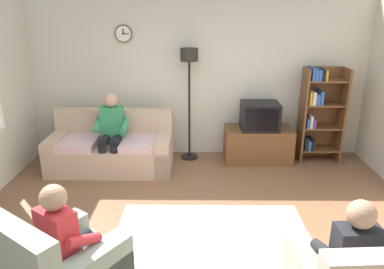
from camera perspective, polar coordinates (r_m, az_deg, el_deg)
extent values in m
plane|color=brown|center=(4.23, 0.99, -16.17)|extent=(12.00, 12.00, 0.00)
cube|color=beige|center=(6.20, 0.89, 9.08)|extent=(6.20, 0.12, 2.70)
cylinder|color=brown|center=(6.14, -10.67, 15.25)|extent=(0.28, 0.03, 0.28)
cylinder|color=white|center=(6.13, -10.70, 15.24)|extent=(0.24, 0.01, 0.24)
cube|color=black|center=(6.12, -10.73, 15.52)|extent=(0.02, 0.01, 0.09)
cube|color=black|center=(6.12, -10.33, 15.25)|extent=(0.11, 0.01, 0.01)
cube|color=beige|center=(6.31, -26.30, 7.74)|extent=(0.12, 1.10, 1.20)
cube|color=tan|center=(5.92, -12.52, -3.44)|extent=(1.91, 0.86, 0.42)
cube|color=tan|center=(6.09, -12.07, 1.78)|extent=(1.90, 0.22, 0.48)
cube|color=tan|center=(5.75, -4.40, -2.93)|extent=(0.23, 0.84, 0.56)
cube|color=tan|center=(6.14, -20.22, -2.64)|extent=(0.23, 0.84, 0.56)
cube|color=beige|center=(5.68, -7.92, -1.31)|extent=(0.61, 0.69, 0.10)
cube|color=beige|center=(5.92, -17.52, -1.19)|extent=(0.61, 0.69, 0.10)
cube|color=brown|center=(6.18, 10.26, -1.54)|extent=(1.10, 0.56, 0.57)
cube|color=black|center=(6.41, 9.90, -0.47)|extent=(1.10, 0.04, 0.03)
cube|color=black|center=(6.00, 10.57, 2.89)|extent=(0.60, 0.48, 0.44)
cube|color=black|center=(5.77, 10.97, 2.20)|extent=(0.50, 0.01, 0.36)
cube|color=brown|center=(6.24, 16.89, 2.87)|extent=(0.04, 0.36, 1.55)
cube|color=brown|center=(6.44, 22.36, 2.75)|extent=(0.04, 0.36, 1.55)
cube|color=brown|center=(6.49, 19.21, 3.24)|extent=(0.64, 0.02, 1.55)
cube|color=brown|center=(6.51, 19.10, -2.09)|extent=(0.60, 0.34, 0.02)
cube|color=black|center=(6.38, 17.17, -1.21)|extent=(0.05, 0.28, 0.21)
cube|color=#2D59A5|center=(6.40, 17.65, -1.39)|extent=(0.05, 0.28, 0.16)
cube|color=black|center=(6.42, 18.17, -1.32)|extent=(0.05, 0.28, 0.18)
cube|color=brown|center=(6.39, 19.48, 1.15)|extent=(0.60, 0.34, 0.02)
cube|color=#2D59A5|center=(6.27, 17.48, 1.91)|extent=(0.04, 0.28, 0.16)
cube|color=silver|center=(6.27, 17.93, 2.10)|extent=(0.04, 0.28, 0.20)
cube|color=#72338C|center=(6.30, 18.34, 1.83)|extent=(0.04, 0.28, 0.15)
cube|color=brown|center=(6.28, 19.87, 4.50)|extent=(0.60, 0.34, 0.02)
cube|color=gold|center=(6.16, 17.82, 5.59)|extent=(0.03, 0.28, 0.21)
cube|color=silver|center=(6.18, 18.31, 5.54)|extent=(0.05, 0.28, 0.21)
cube|color=#2D59A5|center=(6.20, 18.83, 5.36)|extent=(0.06, 0.28, 0.17)
cube|color=#2D59A5|center=(6.21, 19.38, 5.56)|extent=(0.05, 0.28, 0.22)
cube|color=brown|center=(6.20, 20.28, 7.96)|extent=(0.60, 0.34, 0.02)
cube|color=#2D59A5|center=(6.09, 18.21, 9.08)|extent=(0.04, 0.28, 0.20)
cube|color=#2D59A5|center=(6.10, 18.67, 8.89)|extent=(0.06, 0.28, 0.17)
cube|color=#2D59A5|center=(6.12, 19.18, 8.87)|extent=(0.05, 0.28, 0.17)
cube|color=black|center=(6.14, 19.66, 8.90)|extent=(0.04, 0.28, 0.18)
cube|color=gold|center=(6.15, 20.03, 8.80)|extent=(0.03, 0.28, 0.16)
cylinder|color=black|center=(6.29, -0.40, -3.49)|extent=(0.28, 0.28, 0.03)
cylinder|color=black|center=(6.01, -0.42, 3.86)|extent=(0.04, 0.04, 1.70)
cylinder|color=black|center=(5.84, -0.45, 12.41)|extent=(0.28, 0.28, 0.20)
cube|color=gray|center=(3.22, -25.15, -16.90)|extent=(0.76, 0.61, 0.50)
cube|color=gray|center=(3.80, -21.44, -17.19)|extent=(0.62, 0.77, 0.56)
cube|color=#AD9E8E|center=(4.14, 3.28, -17.01)|extent=(2.20, 1.70, 0.01)
cube|color=#338C59|center=(5.76, -12.37, 1.98)|extent=(0.34, 0.20, 0.48)
sphere|color=tan|center=(5.66, -12.64, 5.33)|extent=(0.22, 0.22, 0.22)
cylinder|color=black|center=(5.64, -11.73, -0.92)|extent=(0.13, 0.38, 0.13)
cylinder|color=black|center=(5.68, -13.50, -0.90)|extent=(0.13, 0.38, 0.13)
cylinder|color=black|center=(5.57, -11.95, -4.30)|extent=(0.11, 0.11, 0.52)
cylinder|color=black|center=(5.62, -13.74, -4.26)|extent=(0.11, 0.11, 0.52)
cylinder|color=#338C59|center=(5.63, -10.50, 1.48)|extent=(0.09, 0.33, 0.20)
cylinder|color=#338C59|center=(5.73, -14.62, 1.49)|extent=(0.09, 0.33, 0.20)
cube|color=red|center=(3.34, -20.33, -14.58)|extent=(0.39, 0.36, 0.48)
sphere|color=#A37A5B|center=(3.17, -20.92, -9.22)|extent=(0.22, 0.22, 0.22)
cylinder|color=black|center=(3.62, -18.18, -16.01)|extent=(0.32, 0.39, 0.13)
cylinder|color=black|center=(3.50, -16.32, -17.18)|extent=(0.32, 0.39, 0.13)
cylinder|color=black|center=(3.84, -15.46, -17.52)|extent=(0.15, 0.15, 0.40)
cylinder|color=black|center=(3.72, -13.60, -18.65)|extent=(0.15, 0.15, 0.40)
cylinder|color=red|center=(3.55, -20.93, -12.90)|extent=(0.26, 0.32, 0.20)
cylinder|color=red|center=(3.25, -16.60, -15.59)|extent=(0.26, 0.32, 0.20)
cube|color=black|center=(3.20, 24.20, -16.78)|extent=(0.35, 0.22, 0.48)
sphere|color=#A37A5B|center=(3.03, 25.03, -11.26)|extent=(0.22, 0.22, 0.22)
cylinder|color=#4C4742|center=(3.44, 20.78, -18.46)|extent=(0.15, 0.39, 0.13)
cylinder|color=#4C4742|center=(3.51, 23.62, -18.03)|extent=(0.15, 0.39, 0.13)
cylinder|color=black|center=(3.20, 19.84, -16.57)|extent=(0.11, 0.34, 0.20)
cylinder|color=black|center=(3.38, 26.70, -15.58)|extent=(0.11, 0.34, 0.20)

